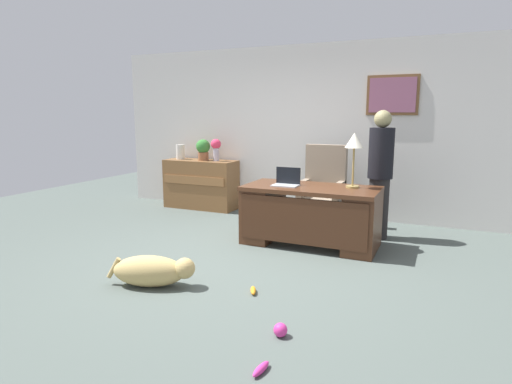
% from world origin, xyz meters
% --- Properties ---
extents(ground_plane, '(12.00, 12.00, 0.00)m').
position_xyz_m(ground_plane, '(0.00, 0.00, 0.00)').
color(ground_plane, '#4C5651').
extents(back_wall, '(7.00, 0.16, 2.70)m').
position_xyz_m(back_wall, '(0.01, 2.60, 1.35)').
color(back_wall, silver).
rests_on(back_wall, ground_plane).
extents(desk, '(1.65, 0.80, 0.74)m').
position_xyz_m(desk, '(0.50, 0.94, 0.40)').
color(desk, '#4C2B19').
rests_on(desk, ground_plane).
extents(credenza, '(1.27, 0.50, 0.84)m').
position_xyz_m(credenza, '(-1.87, 2.25, 0.42)').
color(credenza, brown).
rests_on(credenza, ground_plane).
extents(armchair, '(0.60, 0.59, 1.19)m').
position_xyz_m(armchair, '(0.40, 1.87, 0.52)').
color(armchair, gray).
rests_on(armchair, ground_plane).
extents(person_standing, '(0.32, 0.32, 1.68)m').
position_xyz_m(person_standing, '(1.23, 1.60, 0.87)').
color(person_standing, '#262323').
rests_on(person_standing, ground_plane).
extents(dog_lying, '(0.84, 0.51, 0.30)m').
position_xyz_m(dog_lying, '(-0.48, -0.95, 0.15)').
color(dog_lying, tan).
rests_on(dog_lying, ground_plane).
extents(laptop, '(0.32, 0.22, 0.22)m').
position_xyz_m(laptop, '(0.20, 0.91, 0.80)').
color(laptop, '#B2B5BA').
rests_on(laptop, desk).
extents(desk_lamp, '(0.22, 0.22, 0.67)m').
position_xyz_m(desk_lamp, '(0.98, 1.09, 1.27)').
color(desk_lamp, '#9E8447').
rests_on(desk_lamp, desk).
extents(vase_with_flowers, '(0.17, 0.17, 0.37)m').
position_xyz_m(vase_with_flowers, '(-1.56, 2.25, 1.07)').
color(vase_with_flowers, '#B6AFC3').
rests_on(vase_with_flowers, credenza).
extents(vase_empty, '(0.15, 0.15, 0.26)m').
position_xyz_m(vase_empty, '(-2.28, 2.25, 0.97)').
color(vase_empty, silver).
rests_on(vase_empty, credenza).
extents(potted_plant, '(0.24, 0.24, 0.36)m').
position_xyz_m(potted_plant, '(-1.82, 2.25, 1.04)').
color(potted_plant, brown).
rests_on(potted_plant, credenza).
extents(dog_toy_ball, '(0.11, 0.11, 0.11)m').
position_xyz_m(dog_toy_ball, '(0.98, -1.34, 0.05)').
color(dog_toy_ball, '#D8338C').
rests_on(dog_toy_ball, ground_plane).
extents(dog_toy_bone, '(0.07, 0.19, 0.05)m').
position_xyz_m(dog_toy_bone, '(1.02, -1.81, 0.03)').
color(dog_toy_bone, '#D8338C').
rests_on(dog_toy_bone, ground_plane).
extents(dog_toy_plush, '(0.12, 0.17, 0.05)m').
position_xyz_m(dog_toy_plush, '(0.47, -0.70, 0.03)').
color(dog_toy_plush, orange).
rests_on(dog_toy_plush, ground_plane).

